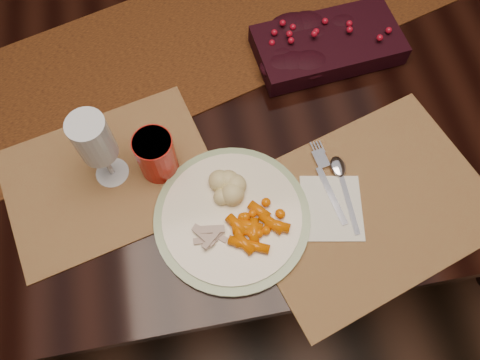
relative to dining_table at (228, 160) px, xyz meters
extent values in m
plane|color=black|center=(0.00, 0.00, -0.38)|extent=(5.00, 5.00, 0.00)
cube|color=black|center=(0.00, 0.00, 0.00)|extent=(1.80, 1.00, 0.75)
cube|color=black|center=(-0.05, 0.12, 0.38)|extent=(1.80, 0.87, 0.00)
cube|color=#8F6E4E|center=(0.22, -0.33, 0.38)|extent=(0.54, 0.46, 0.00)
cube|color=brown|center=(-0.26, -0.18, 0.38)|extent=(0.46, 0.38, 0.00)
cylinder|color=#F6ECCB|center=(-0.04, -0.32, 0.39)|extent=(0.30, 0.30, 0.02)
cube|color=white|center=(0.15, -0.33, 0.38)|extent=(0.14, 0.15, 0.00)
cylinder|color=#B0170F|center=(-0.16, -0.18, 0.43)|extent=(0.09, 0.09, 0.10)
camera|label=1|loc=(-0.08, -0.61, 1.21)|focal=35.00mm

